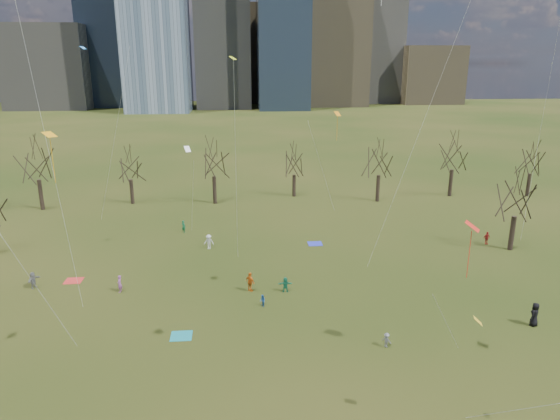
{
  "coord_description": "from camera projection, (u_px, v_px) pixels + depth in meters",
  "views": [
    {
      "loc": [
        -3.93,
        -30.93,
        19.69
      ],
      "look_at": [
        0.0,
        12.0,
        7.0
      ],
      "focal_mm": 32.0,
      "sensor_mm": 36.0,
      "label": 1
    }
  ],
  "objects": [
    {
      "name": "person_10",
      "position": [
        487.0,
        238.0,
        56.38
      ],
      "size": [
        0.91,
        0.51,
        1.46
      ],
      "primitive_type": "imported",
      "rotation": [
        0.0,
        0.0,
        0.19
      ],
      "color": "maroon",
      "rests_on": "ground"
    },
    {
      "name": "kites_airborne",
      "position": [
        291.0,
        145.0,
        40.97
      ],
      "size": [
        55.52,
        45.9,
        31.81
      ],
      "color": "orange",
      "rests_on": "ground"
    },
    {
      "name": "person_7",
      "position": [
        120.0,
        284.0,
        44.52
      ],
      "size": [
        0.44,
        0.61,
        1.58
      ],
      "primitive_type": "imported",
      "rotation": [
        0.0,
        0.0,
        4.6
      ],
      "color": "#AA55A7",
      "rests_on": "ground"
    },
    {
      "name": "blanket_teal",
      "position": [
        181.0,
        336.0,
        37.48
      ],
      "size": [
        1.6,
        1.5,
        0.03
      ],
      "primitive_type": "cube",
      "color": "teal",
      "rests_on": "ground"
    },
    {
      "name": "person_13",
      "position": [
        184.0,
        226.0,
        60.3
      ],
      "size": [
        0.65,
        0.63,
        1.51
      ],
      "primitive_type": "imported",
      "rotation": [
        0.0,
        0.0,
        2.45
      ],
      "color": "#17683E",
      "rests_on": "ground"
    },
    {
      "name": "person_9",
      "position": [
        209.0,
        242.0,
        54.94
      ],
      "size": [
        1.14,
        0.77,
        1.64
      ],
      "primitive_type": "imported",
      "rotation": [
        0.0,
        0.0,
        6.12
      ],
      "color": "white",
      "rests_on": "ground"
    },
    {
      "name": "person_11",
      "position": [
        33.0,
        280.0,
        45.32
      ],
      "size": [
        0.94,
        1.5,
        1.54
      ],
      "primitive_type": "imported",
      "rotation": [
        0.0,
        0.0,
        1.2
      ],
      "color": "slate",
      "rests_on": "ground"
    },
    {
      "name": "person_6",
      "position": [
        535.0,
        314.0,
        38.73
      ],
      "size": [
        1.11,
        1.06,
        1.92
      ],
      "primitive_type": "imported",
      "rotation": [
        0.0,
        0.0,
        3.82
      ],
      "color": "black",
      "rests_on": "ground"
    },
    {
      "name": "person_8",
      "position": [
        262.0,
        301.0,
        41.92
      ],
      "size": [
        0.51,
        0.59,
        1.04
      ],
      "primitive_type": "imported",
      "rotation": [
        0.0,
        0.0,
        4.98
      ],
      "color": "#2660A8",
      "rests_on": "ground"
    },
    {
      "name": "person_4",
      "position": [
        250.0,
        282.0,
        44.61
      ],
      "size": [
        1.03,
        1.08,
        1.8
      ],
      "primitive_type": "imported",
      "rotation": [
        0.0,
        0.0,
        2.3
      ],
      "color": "orange",
      "rests_on": "ground"
    },
    {
      "name": "person_5",
      "position": [
        285.0,
        285.0,
        44.56
      ],
      "size": [
        1.3,
        0.43,
        1.39
      ],
      "primitive_type": "imported",
      "rotation": [
        0.0,
        0.0,
        3.12
      ],
      "color": "#1C805B",
      "rests_on": "ground"
    },
    {
      "name": "downtown_skyline",
      "position": [
        235.0,
        19.0,
        225.45
      ],
      "size": [
        212.5,
        78.0,
        118.0
      ],
      "color": "slate",
      "rests_on": "ground"
    },
    {
      "name": "bare_tree_row",
      "position": [
        263.0,
        165.0,
        69.27
      ],
      "size": [
        113.04,
        29.8,
        9.5
      ],
      "color": "black",
      "rests_on": "ground"
    },
    {
      "name": "blanket_navy",
      "position": [
        315.0,
        244.0,
        56.67
      ],
      "size": [
        1.6,
        1.5,
        0.03
      ],
      "primitive_type": "cube",
      "color": "#2934C1",
      "rests_on": "ground"
    },
    {
      "name": "blanket_crimson",
      "position": [
        74.0,
        281.0,
        47.0
      ],
      "size": [
        1.6,
        1.5,
        0.03
      ],
      "primitive_type": "cube",
      "color": "red",
      "rests_on": "ground"
    },
    {
      "name": "person_3",
      "position": [
        387.0,
        340.0,
        35.9
      ],
      "size": [
        0.8,
        0.8,
        1.11
      ],
      "primitive_type": "imported",
      "rotation": [
        0.0,
        0.0,
        2.37
      ],
      "color": "slate",
      "rests_on": "ground"
    },
    {
      "name": "ground",
      "position": [
        295.0,
        352.0,
        35.45
      ],
      "size": [
        500.0,
        500.0,
        0.0
      ],
      "primitive_type": "plane",
      "color": "black",
      "rests_on": "ground"
    }
  ]
}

